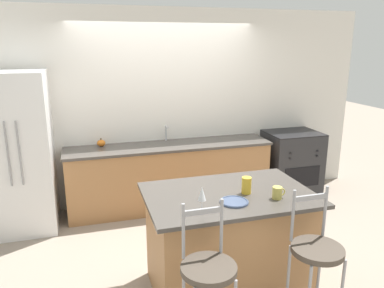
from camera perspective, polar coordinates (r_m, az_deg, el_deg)
The scene contains 14 objects.
ground_plane at distance 5.09m, azimuth -2.38°, elevation -10.88°, with size 18.00×18.00×0.00m, color gray.
wall_back at distance 5.30m, azimuth -4.28°, elevation 5.51°, with size 6.00×0.07×2.70m.
back_counter at distance 5.24m, azimuth -3.39°, elevation -4.77°, with size 2.79×0.64×0.90m.
sink_faucet at distance 5.25m, azimuth -3.96°, elevation 1.94°, with size 0.02×0.13×0.22m.
kitchen_island at distance 3.55m, azimuth 5.43°, elevation -14.50°, with size 1.48×0.97×0.95m.
refrigerator at distance 4.93m, azimuth -24.72°, elevation -1.19°, with size 0.73×0.79×1.93m.
oven_range at distance 5.88m, azimuth 14.86°, elevation -2.76°, with size 0.78×0.66×0.95m.
bar_stool_near at distance 2.78m, azimuth 2.48°, elevation -20.32°, with size 0.39×0.39×1.17m.
bar_stool_far at distance 3.13m, azimuth 18.29°, elevation -16.78°, with size 0.39×0.39×1.17m.
dinner_plate at distance 3.15m, azimuth 6.43°, elevation -8.71°, with size 0.24×0.24×0.02m.
wine_glass at distance 2.92m, azimuth 1.53°, elevation -7.67°, with size 0.06×0.06×0.21m.
coffee_mug at distance 3.28m, azimuth 12.90°, elevation -7.25°, with size 0.12×0.08×0.10m.
tumbler_cup at distance 3.33m, azimuth 8.30°, elevation -6.25°, with size 0.08×0.08×0.15m.
pumpkin_decoration at distance 5.13m, azimuth -13.67°, elevation 0.14°, with size 0.11×0.11×0.11m.
Camera 1 is at (-1.09, -4.45, 2.23)m, focal length 35.00 mm.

